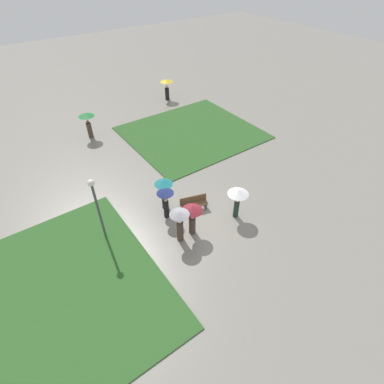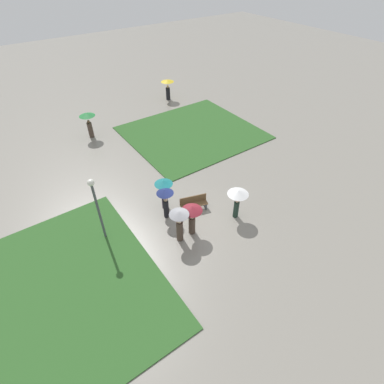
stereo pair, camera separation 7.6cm
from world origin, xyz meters
The scene contains 12 objects.
ground_plane centered at (0.00, 0.00, 0.00)m, with size 90.00×90.00×0.00m, color gray.
lawn_patch_near centered at (-7.15, -0.22, 0.03)m, with size 8.23×9.69×0.06m.
lawn_patch_far centered at (5.66, 8.00, 0.03)m, with size 9.68×8.83×0.06m.
park_bench centered at (0.63, 0.75, 0.46)m, with size 1.60×0.86×0.90m.
lamp_post centered at (-4.28, 1.67, 2.46)m, with size 0.32×0.32×3.75m.
crowd_person_teal centered at (-0.59, 1.83, 1.38)m, with size 1.00×1.00×1.94m.
crowd_person_maroon centered at (-0.45, -0.62, 1.36)m, with size 1.06×1.06×1.85m.
crowd_person_grey centered at (-1.22, -0.65, 1.31)m, with size 0.98×0.98×1.95m.
crowd_person_navy centered at (-0.91, 1.16, 1.41)m, with size 0.91×0.91×1.94m.
crowd_person_white centered at (2.20, -1.03, 1.45)m, with size 1.13×1.13×1.86m.
lone_walker_far_path centered at (7.58, 14.70, 1.35)m, with size 1.19×1.19×1.90m.
lone_walker_mid_plaza centered at (-1.07, 12.02, 1.45)m, with size 1.18×1.18×2.00m.
Camera 1 is at (-6.65, -9.28, 11.75)m, focal length 28.00 mm.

